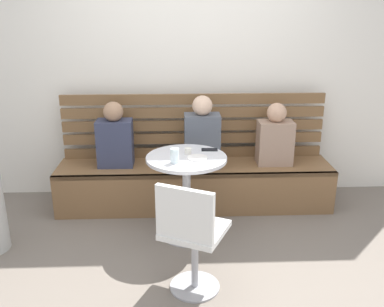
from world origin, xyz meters
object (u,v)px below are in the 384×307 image
at_px(white_chair, 191,235).
at_px(cup_espresso_small, 188,151).
at_px(booth_bench, 195,185).
at_px(plate_small, 197,158).
at_px(person_child_left, 275,138).
at_px(person_adult, 202,136).
at_px(person_child_middle, 115,138).
at_px(phone_on_table, 210,150).
at_px(cafe_table, 187,181).
at_px(cup_glass_tall, 175,156).

bearing_deg(white_chair, cup_espresso_small, 89.57).
xyz_separation_m(booth_bench, plate_small, (-0.01, -0.64, 0.52)).
xyz_separation_m(person_child_left, plate_small, (-0.80, -0.66, 0.04)).
distance_m(person_adult, plate_small, 0.61).
distance_m(person_adult, person_child_middle, 0.85).
height_order(white_chair, phone_on_table, white_chair).
height_order(person_child_left, person_child_middle, person_child_middle).
relative_size(person_child_middle, phone_on_table, 4.56).
xyz_separation_m(booth_bench, cup_espresso_small, (-0.08, -0.53, 0.55)).
relative_size(person_child_left, plate_small, 3.61).
relative_size(cafe_table, white_chair, 0.87).
height_order(plate_small, phone_on_table, plate_small).
bearing_deg(booth_bench, person_child_left, 1.57).
xyz_separation_m(person_adult, person_child_left, (0.72, 0.05, -0.04)).
bearing_deg(person_adult, phone_on_table, -84.23).
relative_size(cup_glass_tall, cup_espresso_small, 2.14).
xyz_separation_m(booth_bench, person_child_left, (0.79, 0.02, 0.49)).
relative_size(person_adult, person_child_middle, 1.10).
relative_size(white_chair, person_child_middle, 1.33).
height_order(white_chair, person_child_left, person_child_left).
distance_m(person_child_left, person_child_middle, 1.56).
relative_size(person_adult, cup_espresso_small, 12.54).
bearing_deg(person_child_middle, cup_espresso_small, -38.86).
height_order(person_child_left, cup_glass_tall, person_child_left).
xyz_separation_m(booth_bench, person_child_middle, (-0.77, 0.03, 0.50)).
distance_m(person_child_middle, phone_on_table, 0.99).
relative_size(cafe_table, phone_on_table, 5.29).
height_order(cafe_table, person_adult, person_adult).
height_order(booth_bench, person_child_middle, person_child_middle).
xyz_separation_m(person_adult, phone_on_table, (0.04, -0.39, -0.01)).
distance_m(white_chair, cup_glass_tall, 0.75).
xyz_separation_m(person_adult, plate_small, (-0.08, -0.60, -0.01)).
xyz_separation_m(cup_glass_tall, plate_small, (0.19, 0.09, -0.05)).
bearing_deg(person_child_middle, phone_on_table, -27.32).
bearing_deg(person_adult, cafe_table, -106.72).
height_order(person_adult, person_child_middle, person_adult).
relative_size(cafe_table, person_child_middle, 1.16).
height_order(cup_glass_tall, phone_on_table, cup_glass_tall).
relative_size(booth_bench, cup_espresso_small, 48.21).
height_order(cafe_table, person_child_middle, person_child_middle).
distance_m(cup_glass_tall, phone_on_table, 0.43).
xyz_separation_m(booth_bench, cafe_table, (-0.10, -0.59, 0.30)).
height_order(booth_bench, cup_glass_tall, cup_glass_tall).
distance_m(white_chair, person_adult, 1.40).
height_order(booth_bench, plate_small, plate_small).
bearing_deg(person_adult, person_child_left, 4.26).
bearing_deg(cafe_table, cup_espresso_small, 75.79).
xyz_separation_m(cup_glass_tall, cup_espresso_small, (0.11, 0.20, -0.03)).
distance_m(cafe_table, cup_espresso_small, 0.26).
bearing_deg(person_child_left, person_adult, -175.74).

